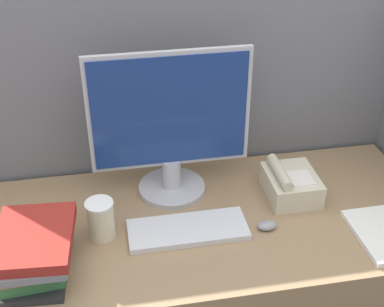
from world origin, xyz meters
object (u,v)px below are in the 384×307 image
at_px(keyboard, 188,230).
at_px(book_stack, 33,252).
at_px(coffee_cup, 101,219).
at_px(mouse, 267,225).
at_px(desk_telephone, 290,184).
at_px(monitor, 170,129).

xyz_separation_m(keyboard, book_stack, (-0.46, -0.09, 0.07)).
bearing_deg(coffee_cup, mouse, -6.97).
relative_size(mouse, desk_telephone, 0.31).
distance_m(monitor, keyboard, 0.34).
distance_m(mouse, book_stack, 0.72).
distance_m(keyboard, mouse, 0.25).
xyz_separation_m(keyboard, mouse, (0.25, -0.03, 0.00)).
height_order(keyboard, coffee_cup, coffee_cup).
bearing_deg(book_stack, desk_telephone, 14.52).
height_order(keyboard, mouse, mouse).
distance_m(mouse, desk_telephone, 0.21).
height_order(keyboard, book_stack, book_stack).
height_order(monitor, desk_telephone, monitor).
relative_size(book_stack, desk_telephone, 1.44).
bearing_deg(mouse, coffee_cup, 173.03).
bearing_deg(coffee_cup, desk_telephone, 8.25).
xyz_separation_m(monitor, mouse, (0.27, -0.27, -0.24)).
xyz_separation_m(keyboard, coffee_cup, (-0.27, 0.03, 0.06)).
distance_m(mouse, coffee_cup, 0.53).
xyz_separation_m(coffee_cup, desk_telephone, (0.65, 0.09, -0.02)).
bearing_deg(book_stack, mouse, 4.88).
bearing_deg(monitor, mouse, -44.70).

